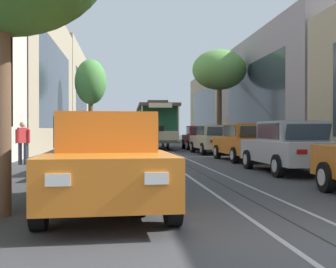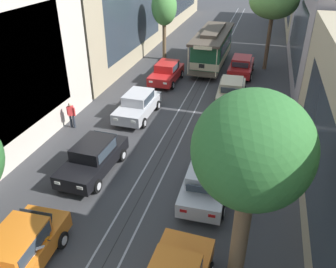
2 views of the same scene
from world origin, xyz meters
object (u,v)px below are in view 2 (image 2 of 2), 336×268
object	(u,v)px
parked_car_red_fourth_left	(167,72)
pedestrian_on_left_pavement	(71,114)
street_tree_kerb_left_second	(164,8)
motorcycle_with_rider	(35,258)
street_tree_kerb_right_near	(252,153)
street_tree_kerb_right_second	(274,1)
parked_car_black_second_left	(93,158)
parked_car_red_fifth_right	(241,66)
parked_car_beige_fourth_right	(231,90)
cable_car_trolley	(213,47)
parked_car_orange_near_left	(17,254)
parked_car_orange_mid_right	(224,127)
parked_car_silver_mid_left	(138,105)
parked_car_silver_second_right	(206,180)

from	to	relation	value
parked_car_red_fourth_left	pedestrian_on_left_pavement	world-z (taller)	pedestrian_on_left_pavement
street_tree_kerb_left_second	motorcycle_with_rider	world-z (taller)	street_tree_kerb_left_second
street_tree_kerb_right_near	street_tree_kerb_right_second	world-z (taller)	street_tree_kerb_right_second
parked_car_black_second_left	parked_car_red_fifth_right	world-z (taller)	same
parked_car_red_fourth_left	pedestrian_on_left_pavement	bearing A→B (deg)	-110.76
parked_car_red_fourth_left	motorcycle_with_rider	size ratio (longest dim) A/B	2.21
parked_car_beige_fourth_right	pedestrian_on_left_pavement	bearing A→B (deg)	-142.96
street_tree_kerb_right_second	cable_car_trolley	bearing A→B (deg)	-178.21
street_tree_kerb_left_second	pedestrian_on_left_pavement	bearing A→B (deg)	-95.86
parked_car_red_fourth_left	cable_car_trolley	xyz separation A→B (m)	(2.76, 5.32, 0.86)
street_tree_kerb_right_near	street_tree_kerb_right_second	bearing A→B (deg)	89.39
parked_car_black_second_left	motorcycle_with_rider	world-z (taller)	parked_car_black_second_left
parked_car_red_fourth_left	parked_car_red_fifth_right	world-z (taller)	same
parked_car_orange_near_left	cable_car_trolley	distance (m)	24.19
street_tree_kerb_right_near	motorcycle_with_rider	bearing A→B (deg)	-168.84
parked_car_orange_mid_right	cable_car_trolley	xyz separation A→B (m)	(-2.84, 13.18, 0.86)
parked_car_silver_mid_left	cable_car_trolley	distance (m)	12.09
parked_car_black_second_left	street_tree_kerb_right_second	size ratio (longest dim) A/B	0.61
parked_car_orange_near_left	street_tree_kerb_right_near	distance (m)	8.47
motorcycle_with_rider	street_tree_kerb_right_second	bearing A→B (deg)	74.30
parked_car_beige_fourth_right	street_tree_kerb_right_near	distance (m)	15.73
parked_car_red_fourth_left	street_tree_kerb_right_near	bearing A→B (deg)	-67.33
parked_car_red_fifth_right	cable_car_trolley	xyz separation A→B (m)	(-2.81, 2.04, 0.86)
parked_car_silver_mid_left	street_tree_kerb_left_second	distance (m)	12.93
parked_car_orange_near_left	parked_car_orange_mid_right	size ratio (longest dim) A/B	1.00
street_tree_kerb_right_second	motorcycle_with_rider	size ratio (longest dim) A/B	3.63
parked_car_orange_near_left	parked_car_silver_mid_left	bearing A→B (deg)	90.90
pedestrian_on_left_pavement	street_tree_kerb_left_second	bearing A→B (deg)	84.14
street_tree_kerb_right_second	street_tree_kerb_left_second	bearing A→B (deg)	178.01
parked_car_silver_second_right	street_tree_kerb_left_second	size ratio (longest dim) A/B	0.69
parked_car_silver_mid_left	parked_car_red_fifth_right	xyz separation A→B (m)	(5.65, 9.68, 0.00)
parked_car_beige_fourth_right	parked_car_silver_second_right	bearing A→B (deg)	-89.31
parked_car_black_second_left	street_tree_kerb_left_second	xyz separation A→B (m)	(-1.82, 18.51, 3.91)
parked_car_orange_near_left	parked_car_black_second_left	xyz separation A→B (m)	(-0.17, 6.00, 0.00)
parked_car_black_second_left	parked_car_red_fifth_right	distance (m)	16.95
cable_car_trolley	pedestrian_on_left_pavement	bearing A→B (deg)	-113.34
parked_car_orange_mid_right	street_tree_kerb_right_near	distance (m)	10.55
parked_car_red_fourth_left	parked_car_silver_second_right	distance (m)	14.10
parked_car_red_fifth_right	street_tree_kerb_right_second	xyz separation A→B (m)	(1.90, 2.19, 4.90)
street_tree_kerb_left_second	street_tree_kerb_right_near	bearing A→B (deg)	-68.49
parked_car_orange_near_left	pedestrian_on_left_pavement	xyz separation A→B (m)	(-3.50, 9.79, 0.12)
motorcycle_with_rider	pedestrian_on_left_pavement	xyz separation A→B (m)	(-4.09, 9.67, 0.27)
parked_car_silver_mid_left	parked_car_red_fourth_left	xyz separation A→B (m)	(0.08, 6.40, 0.00)
parked_car_orange_mid_right	parked_car_silver_mid_left	bearing A→B (deg)	165.66
parked_car_black_second_left	parked_car_orange_mid_right	bearing A→B (deg)	40.68
parked_car_black_second_left	motorcycle_with_rider	size ratio (longest dim) A/B	2.22
parked_car_black_second_left	parked_car_orange_mid_right	distance (m)	7.45
parked_car_orange_near_left	parked_car_black_second_left	size ratio (longest dim) A/B	1.00
parked_car_red_fifth_right	parked_car_silver_mid_left	bearing A→B (deg)	-120.26
street_tree_kerb_left_second	pedestrian_on_left_pavement	world-z (taller)	street_tree_kerb_left_second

